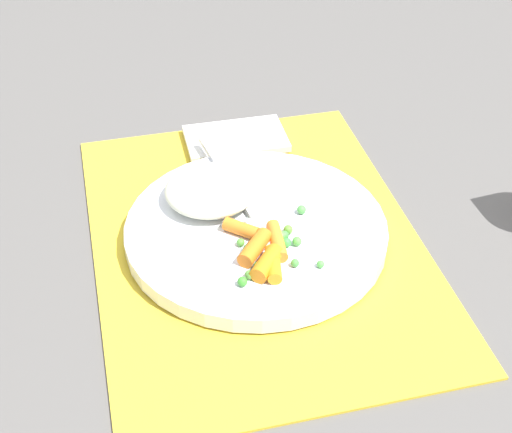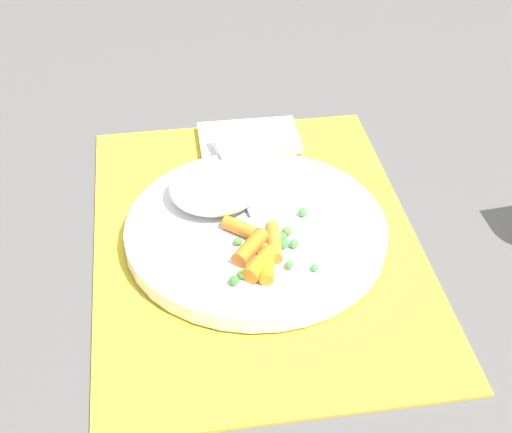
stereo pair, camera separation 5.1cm
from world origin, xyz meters
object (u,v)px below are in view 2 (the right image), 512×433
at_px(plate, 256,231).
at_px(rice_mound, 214,188).
at_px(carrot_portion, 259,250).
at_px(napkin, 249,138).
at_px(fork, 244,199).

bearing_deg(plate, rice_mound, -143.18).
height_order(rice_mound, carrot_portion, rice_mound).
xyz_separation_m(rice_mound, napkin, (-0.13, 0.05, -0.03)).
bearing_deg(rice_mound, fork, 73.82).
bearing_deg(napkin, plate, -5.91).
bearing_deg(plate, napkin, 174.09).
distance_m(carrot_portion, fork, 0.09).
bearing_deg(carrot_portion, fork, -178.70).
height_order(plate, fork, fork).
bearing_deg(napkin, fork, -10.09).
xyz_separation_m(plate, carrot_portion, (0.05, -0.00, 0.02)).
bearing_deg(rice_mound, carrot_portion, 18.40).
height_order(carrot_portion, napkin, carrot_portion).
distance_m(fork, napkin, 0.14).
bearing_deg(plate, carrot_portion, -5.11).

